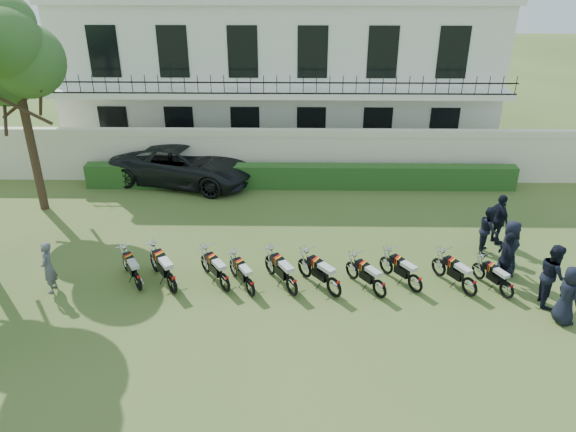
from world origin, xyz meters
name	(u,v)px	position (x,y,z in m)	size (l,w,h in m)	color
ground	(269,280)	(0.00, 0.00, 0.00)	(100.00, 100.00, 0.00)	#3A5321
perimeter_wall	(277,155)	(0.00, 8.00, 1.17)	(30.00, 0.35, 2.30)	beige
hedge	(300,176)	(1.00, 7.20, 0.50)	(18.00, 0.60, 1.00)	#224117
building	(280,66)	(0.00, 13.96, 3.71)	(20.40, 9.60, 7.40)	white
tree_west_near	(13,54)	(-8.96, 5.00, 5.89)	(3.40, 3.20, 7.90)	#473323
motorcycle_0	(137,277)	(-3.87, -0.62, 0.46)	(1.03, 1.60, 0.99)	black
motorcycle_1	(171,278)	(-2.82, -0.77, 0.53)	(1.23, 1.82, 1.15)	black
motorcycle_2	(225,278)	(-1.27, -0.65, 0.47)	(1.13, 1.60, 1.02)	black
motorcycle_3	(250,283)	(-0.49, -0.88, 0.45)	(0.95, 1.61, 0.98)	black
motorcycle_4	(292,281)	(0.72, -0.83, 0.50)	(1.08, 1.75, 1.08)	black
motorcycle_5	(334,283)	(1.96, -0.88, 0.50)	(1.31, 1.62, 1.08)	black
motorcycle_6	(380,285)	(3.29, -0.90, 0.45)	(1.11, 1.53, 0.99)	black
motorcycle_7	(416,279)	(4.38, -0.60, 0.46)	(1.12, 1.55, 1.00)	black
motorcycle_8	(470,283)	(5.94, -0.77, 0.47)	(1.03, 1.65, 1.02)	black
motorcycle_9	(507,286)	(7.00, -0.86, 0.42)	(0.86, 1.54, 0.92)	black
suv	(184,164)	(-3.97, 7.70, 0.84)	(2.78, 6.04, 1.68)	black
inspector	(48,267)	(-6.45, -0.67, 0.81)	(0.59, 0.39, 1.62)	slate
officer_0	(568,295)	(8.19, -1.95, 0.86)	(0.84, 0.55, 1.73)	black
officer_1	(553,275)	(8.12, -1.07, 0.95)	(0.92, 0.72, 1.90)	black
officer_2	(506,259)	(7.14, -0.12, 0.88)	(1.04, 0.43, 1.77)	black
officer_3	(509,248)	(7.44, 0.52, 0.91)	(0.89, 0.58, 1.82)	black
officer_4	(489,230)	(7.23, 1.92, 0.81)	(0.79, 0.62, 1.63)	black
officer_5	(499,219)	(7.76, 2.49, 0.91)	(1.06, 0.44, 1.81)	black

